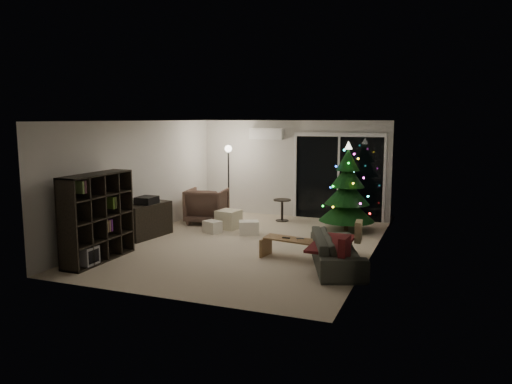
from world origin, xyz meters
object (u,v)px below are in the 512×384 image
coffee_table (294,249)px  christmas_tree (347,187)px  armchair (207,206)px  sofa (337,251)px  bookshelf (89,217)px  media_cabinet (147,220)px

coffee_table → christmas_tree: christmas_tree is taller
armchair → christmas_tree: bearing=177.2°
sofa → coffee_table: (-0.85, 0.24, -0.10)m
armchair → sofa: armchair is taller
bookshelf → sofa: size_ratio=0.81×
bookshelf → christmas_tree: christmas_tree is taller
armchair → christmas_tree: (3.36, 0.40, 0.59)m
bookshelf → christmas_tree: (3.90, 4.04, 0.23)m
coffee_table → sofa: bearing=-5.5°
bookshelf → media_cabinet: 1.91m
bookshelf → christmas_tree: bearing=45.2°
bookshelf → coffee_table: 3.77m
media_cabinet → christmas_tree: (3.90, 2.18, 0.65)m
armchair → coffee_table: (2.91, -2.26, -0.25)m
armchair → media_cabinet: bearing=63.3°
media_cabinet → coffee_table: media_cabinet is taller
armchair → bookshelf: bearing=71.8°
armchair → christmas_tree: christmas_tree is taller
sofa → bookshelf: bearing=85.5°
bookshelf → coffee_table: (3.45, 1.38, -0.61)m
media_cabinet → coffee_table: (3.45, -0.48, -0.18)m
christmas_tree → bookshelf: bearing=-134.0°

